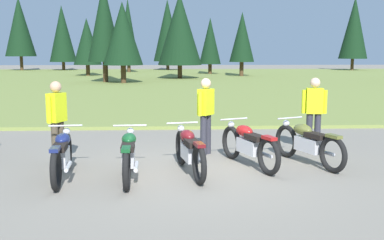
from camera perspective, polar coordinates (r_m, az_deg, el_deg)
The scene contains 11 objects.
ground_plane at distance 8.48m, azimuth 0.17°, elevation -6.63°, with size 140.00×140.00×0.00m, color gray.
grass_moorland at distance 34.93m, azimuth -1.75°, elevation 5.03°, with size 80.00×44.00×0.10m, color olive.
forest_treeline at distance 41.92m, azimuth -0.90°, elevation 11.63°, with size 44.68×29.99×9.09m.
motorcycle_navy at distance 8.28m, azimuth -16.10°, elevation -4.23°, with size 0.62×2.10×0.88m.
motorcycle_british_green at distance 8.05m, azimuth -7.99°, elevation -4.34°, with size 0.62×2.10×0.88m.
motorcycle_maroon at distance 8.29m, azimuth -0.32°, elevation -3.87°, with size 0.71×2.08×0.88m.
motorcycle_red at distance 8.90m, azimuth 7.16°, elevation -3.08°, with size 0.95×1.99×0.88m.
motorcycle_olive at distance 9.27m, azimuth 14.43°, elevation -2.80°, with size 0.99×1.97×0.88m.
rider_near_row_end at distance 9.19m, azimuth -16.69°, elevation 0.23°, with size 0.35×0.51×1.67m.
rider_with_back_turned at distance 10.34m, azimuth 15.17°, elevation 1.19°, with size 0.55×0.27×1.67m.
rider_in_hivis_vest at distance 9.77m, azimuth 1.75°, elevation 1.07°, with size 0.39×0.46×1.67m.
Camera 1 is at (-0.36, -8.17, 2.23)m, focal length 42.19 mm.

